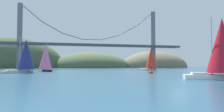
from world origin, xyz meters
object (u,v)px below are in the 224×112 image
object	(u,v)px
channel_buoy	(151,72)
sailboat_navy_sail	(25,56)
sailboat_crimson_sail	(221,47)
sailboat_scarlet_sail	(151,58)
sailboat_pink_spinnaker	(46,57)

from	to	relation	value
channel_buoy	sailboat_navy_sail	bearing A→B (deg)	161.41
sailboat_crimson_sail	sailboat_scarlet_sail	world-z (taller)	sailboat_scarlet_sail
sailboat_pink_spinnaker	sailboat_navy_sail	world-z (taller)	sailboat_navy_sail
sailboat_navy_sail	sailboat_crimson_sail	size ratio (longest dim) A/B	1.01
sailboat_navy_sail	channel_buoy	size ratio (longest dim) A/B	3.92
sailboat_scarlet_sail	sailboat_crimson_sail	bearing A→B (deg)	-101.37
sailboat_crimson_sail	channel_buoy	world-z (taller)	sailboat_crimson_sail
sailboat_scarlet_sail	channel_buoy	size ratio (longest dim) A/B	4.00
sailboat_navy_sail	sailboat_crimson_sail	bearing A→B (deg)	-44.77
sailboat_pink_spinnaker	sailboat_scarlet_sail	size ratio (longest dim) A/B	0.98
sailboat_pink_spinnaker	sailboat_navy_sail	xyz separation A→B (m)	(-4.55, -13.18, -0.10)
channel_buoy	sailboat_scarlet_sail	bearing A→B (deg)	65.61
sailboat_pink_spinnaker	channel_buoy	xyz separation A→B (m)	(29.83, -24.74, -4.83)
sailboat_pink_spinnaker	channel_buoy	size ratio (longest dim) A/B	3.92
sailboat_pink_spinnaker	channel_buoy	distance (m)	39.06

